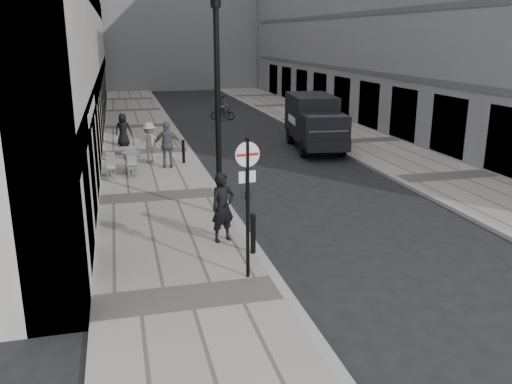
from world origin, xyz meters
TOP-DOWN VIEW (x-y plane):
  - ground at (0.00, 0.00)m, footprint 120.00×120.00m
  - sidewalk at (-2.00, 18.00)m, footprint 4.00×60.00m
  - far_sidewalk at (9.00, 18.00)m, footprint 4.00×60.00m
  - walking_man at (-0.71, 5.69)m, footprint 0.79×0.65m
  - sign_post at (-0.60, 3.36)m, footprint 0.55×0.13m
  - lamppost at (-0.38, 7.96)m, footprint 0.29×0.29m
  - bollard_near at (-0.15, 4.67)m, footprint 0.13×0.13m
  - bollard_far at (-0.60, 15.10)m, footprint 0.12×0.12m
  - panel_van at (6.02, 17.11)m, footprint 2.71×5.66m
  - cyclist at (3.51, 27.56)m, footprint 1.67×1.11m
  - pedestrian_a at (-1.31, 14.41)m, footprint 1.17×0.59m
  - pedestrian_b at (-1.97, 15.66)m, footprint 1.21×0.84m
  - pedestrian_c at (-3.00, 19.60)m, footprint 0.86×0.65m
  - cafe_table_near at (-2.80, 13.69)m, footprint 0.62×1.39m
  - cafe_table_mid at (-3.60, 13.67)m, footprint 0.65×1.46m
  - cafe_table_far at (-2.80, 13.98)m, footprint 0.74×1.67m

SIDE VIEW (x-z plane):
  - ground at x=0.00m, z-range 0.00..0.00m
  - sidewalk at x=-2.00m, z-range 0.00..0.12m
  - far_sidewalk at x=9.00m, z-range 0.00..0.12m
  - cafe_table_near at x=-2.80m, z-range 0.13..0.92m
  - cafe_table_mid at x=-3.60m, z-range 0.13..0.96m
  - bollard_far at x=-0.60m, z-range 0.12..1.05m
  - cafe_table_far at x=-2.80m, z-range 0.13..1.08m
  - bollard_near at x=-0.15m, z-range 0.12..1.09m
  - cyclist at x=3.51m, z-range -0.19..1.51m
  - pedestrian_c at x=-3.00m, z-range 0.12..1.71m
  - pedestrian_b at x=-1.97m, z-range 0.12..1.82m
  - walking_man at x=-0.71m, z-range 0.12..1.97m
  - pedestrian_a at x=-1.31m, z-range 0.12..2.03m
  - panel_van at x=6.02m, z-range 0.16..2.73m
  - sign_post at x=-0.60m, z-range 0.57..3.75m
  - lamppost at x=-0.38m, z-range 0.48..6.81m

